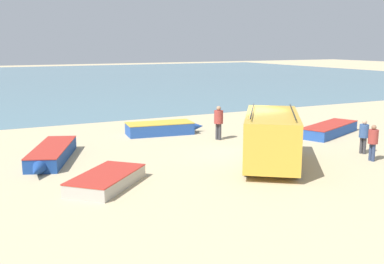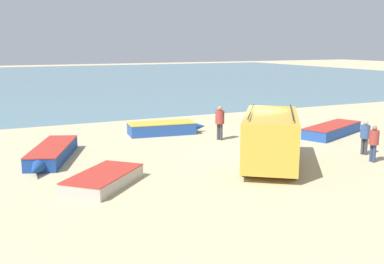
# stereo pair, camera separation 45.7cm
# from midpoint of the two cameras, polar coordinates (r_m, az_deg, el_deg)

# --- Properties ---
(ground_plane) EXTENTS (200.00, 200.00, 0.00)m
(ground_plane) POSITION_cam_midpoint_polar(r_m,az_deg,el_deg) (20.62, 6.49, -3.14)
(ground_plane) COLOR tan
(sea_water) EXTENTS (120.00, 80.00, 0.01)m
(sea_water) POSITION_cam_midpoint_polar(r_m,az_deg,el_deg) (69.80, -17.42, 6.45)
(sea_water) COLOR slate
(sea_water) RESTS_ON ground_plane
(parked_van) EXTENTS (4.75, 5.48, 2.36)m
(parked_van) POSITION_cam_midpoint_polar(r_m,az_deg,el_deg) (18.99, 9.37, -0.64)
(parked_van) COLOR gold
(parked_van) RESTS_ON ground_plane
(fishing_rowboat_0) EXTENTS (5.49, 3.12, 0.60)m
(fishing_rowboat_0) POSITION_cam_midpoint_polar(r_m,az_deg,el_deg) (26.67, 16.76, 0.37)
(fishing_rowboat_0) COLOR #234CA3
(fishing_rowboat_0) RESTS_ON ground_plane
(fishing_rowboat_1) EXTENTS (2.94, 5.53, 0.62)m
(fishing_rowboat_1) POSITION_cam_midpoint_polar(r_m,az_deg,el_deg) (20.68, -18.05, -2.70)
(fishing_rowboat_1) COLOR navy
(fishing_rowboat_1) RESTS_ON ground_plane
(fishing_rowboat_2) EXTENTS (4.61, 2.00, 0.68)m
(fishing_rowboat_2) POSITION_cam_midpoint_polar(r_m,az_deg,el_deg) (25.62, -4.30, 0.48)
(fishing_rowboat_2) COLOR #234CA3
(fishing_rowboat_2) RESTS_ON ground_plane
(fishing_rowboat_3) EXTENTS (3.50, 3.54, 0.49)m
(fishing_rowboat_3) POSITION_cam_midpoint_polar(r_m,az_deg,el_deg) (16.64, -11.43, -5.90)
(fishing_rowboat_3) COLOR #ADA89E
(fishing_rowboat_3) RESTS_ON ground_plane
(fisherman_0) EXTENTS (0.42, 0.42, 1.61)m
(fisherman_0) POSITION_cam_midpoint_polar(r_m,az_deg,el_deg) (21.00, 21.43, -0.89)
(fisherman_0) COLOR navy
(fisherman_0) RESTS_ON ground_plane
(fisherman_1) EXTENTS (0.48, 0.48, 1.83)m
(fisherman_1) POSITION_cam_midpoint_polar(r_m,az_deg,el_deg) (23.93, 2.85, 1.58)
(fisherman_1) COLOR #38383D
(fisherman_1) RESTS_ON ground_plane
(fisherman_2) EXTENTS (0.42, 0.42, 1.60)m
(fisherman_2) POSITION_cam_midpoint_polar(r_m,az_deg,el_deg) (22.25, 20.43, -0.20)
(fisherman_2) COLOR #38383D
(fisherman_2) RESTS_ON ground_plane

